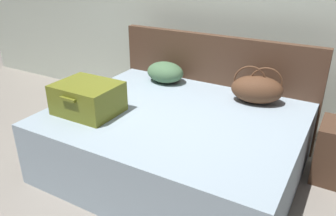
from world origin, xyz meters
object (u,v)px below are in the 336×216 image
object	(u,v)px
bed	(175,142)
duffel_bag	(257,89)
hard_case_large	(88,98)
pillow_near_headboard	(165,72)

from	to	relation	value
bed	duffel_bag	size ratio (longest dim) A/B	4.06
bed	hard_case_large	distance (m)	0.83
hard_case_large	duffel_bag	size ratio (longest dim) A/B	1.02
duffel_bag	pillow_near_headboard	distance (m)	0.97
hard_case_large	pillow_near_headboard	distance (m)	0.97
pillow_near_headboard	duffel_bag	bearing A→B (deg)	-3.18
bed	hard_case_large	world-z (taller)	hard_case_large
bed	pillow_near_headboard	bearing A→B (deg)	126.38
hard_case_large	pillow_near_headboard	bearing A→B (deg)	79.01
bed	pillow_near_headboard	world-z (taller)	pillow_near_headboard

